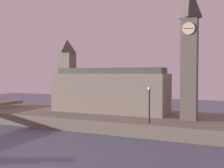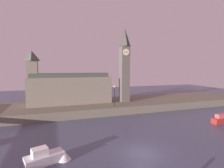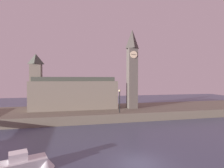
# 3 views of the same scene
# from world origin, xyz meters

# --- Properties ---
(far_embankment) EXTENTS (70.00, 12.00, 1.50)m
(far_embankment) POSITION_xyz_m (0.00, 20.00, 0.75)
(far_embankment) COLOR #6B6051
(far_embankment) RESTS_ON ground
(clock_tower) EXTENTS (1.99, 2.05, 15.50)m
(clock_tower) POSITION_xyz_m (5.98, 19.21, 9.55)
(clock_tower) COLOR #5B544C
(clock_tower) RESTS_ON far_embankment
(parliament_hall) EXTENTS (16.26, 5.35, 10.50)m
(parliament_hall) POSITION_xyz_m (-5.67, 21.33, 4.62)
(parliament_hall) COLOR slate
(parliament_hall) RESTS_ON far_embankment
(streetlamp) EXTENTS (0.36, 0.36, 3.96)m
(streetlamp) POSITION_xyz_m (2.35, 15.24, 3.96)
(streetlamp) COLOR black
(streetlamp) RESTS_ON far_embankment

